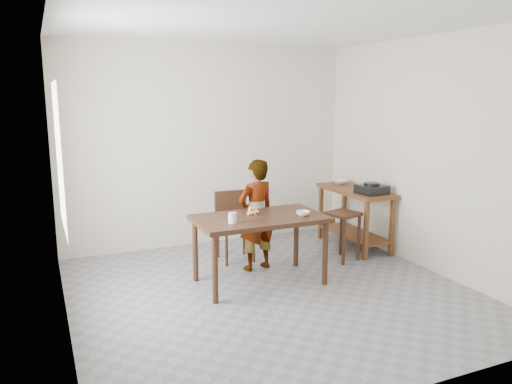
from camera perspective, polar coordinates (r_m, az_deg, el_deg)
name	(u,v)px	position (r m, az deg, el deg)	size (l,w,h in m)	color
floor	(271,294)	(5.35, 1.77, -11.55)	(4.00, 4.00, 0.04)	gray
ceiling	(273,21)	(4.99, 1.97, 18.93)	(4.00, 4.00, 0.04)	white
wall_back	(208,146)	(6.85, -5.51, 5.25)	(4.00, 0.04, 2.70)	silver
wall_front	(410,204)	(3.31, 17.19, -1.37)	(4.00, 0.04, 2.70)	silver
wall_left	(55,178)	(4.50, -21.98, 1.50)	(0.04, 4.00, 2.70)	silver
wall_right	(429,155)	(6.14, 19.16, 4.02)	(0.04, 4.00, 2.70)	silver
window_pane	(59,157)	(4.68, -21.59, 3.72)	(0.02, 1.10, 1.30)	white
dining_table	(260,250)	(5.47, 0.43, -6.62)	(1.40, 0.80, 0.75)	#371F13
prep_counter	(354,218)	(6.88, 11.16, -2.93)	(0.50, 1.20, 0.80)	brown
child	(256,215)	(5.82, 0.02, -2.66)	(0.48, 0.32, 1.31)	white
dining_chair	(235,227)	(6.21, -2.36, -3.99)	(0.41, 0.41, 0.85)	#371F13
stool	(342,236)	(6.33, 9.85, -4.98)	(0.35, 0.35, 0.61)	#371F13
glass_tumbler	(232,218)	(5.09, -2.71, -2.97)	(0.09, 0.09, 0.11)	white
small_bowl	(303,213)	(5.43, 5.38, -2.44)	(0.15, 0.15, 0.05)	white
banana	(253,212)	(5.45, -0.34, -2.32)	(0.15, 0.11, 0.05)	yellow
serving_bowl	(340,182)	(7.14, 9.55, 1.13)	(0.21, 0.21, 0.05)	white
gas_burner	(372,189)	(6.51, 13.09, 0.29)	(0.33, 0.33, 0.11)	black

